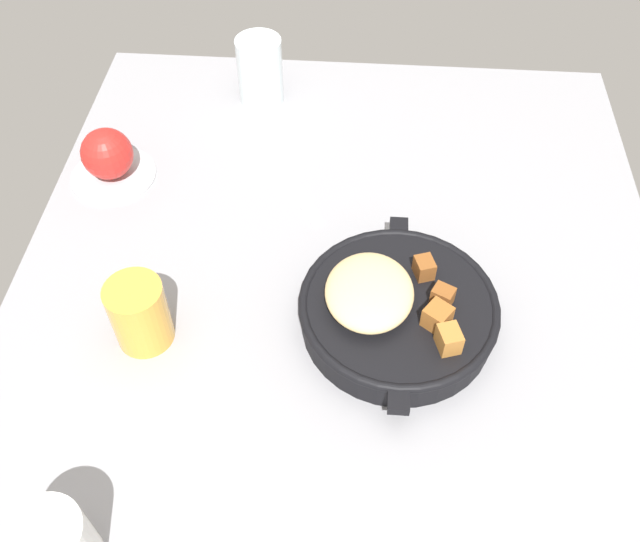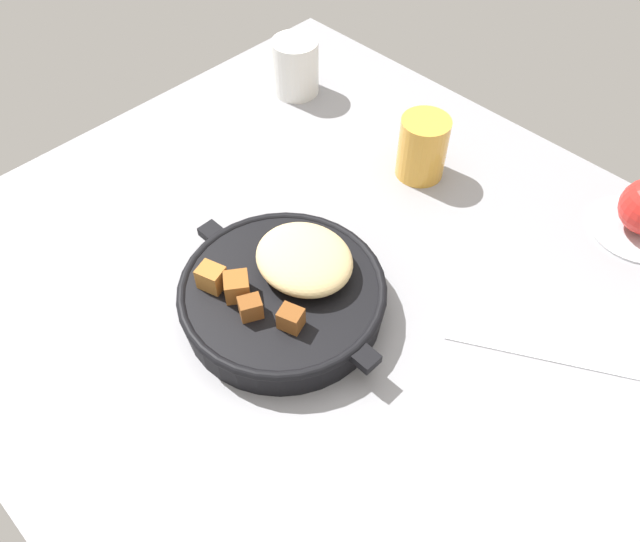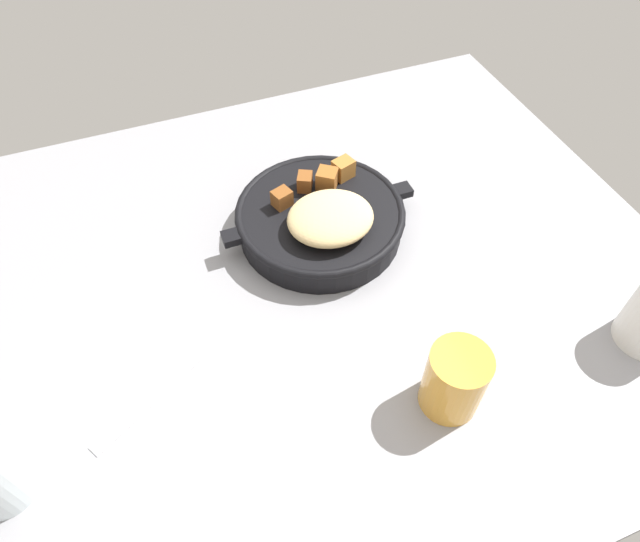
# 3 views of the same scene
# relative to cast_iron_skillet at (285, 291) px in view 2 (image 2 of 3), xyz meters

# --- Properties ---
(ground_plane) EXTENTS (1.02, 0.85, 0.02)m
(ground_plane) POSITION_rel_cast_iron_skillet_xyz_m (0.05, 0.07, -0.04)
(ground_plane) COLOR gray
(cast_iron_skillet) EXTENTS (0.29, 0.24, 0.08)m
(cast_iron_skillet) POSITION_rel_cast_iron_skillet_xyz_m (0.00, 0.00, 0.00)
(cast_iron_skillet) COLOR black
(cast_iron_skillet) RESTS_ON ground_plane
(saucer_plate) EXTENTS (0.13, 0.13, 0.01)m
(saucer_plate) POSITION_rel_cast_iron_skillet_xyz_m (0.24, 0.42, -0.03)
(saucer_plate) COLOR #B7BABF
(saucer_plate) RESTS_ON ground_plane
(butter_knife) EXTENTS (0.20, 0.13, 0.00)m
(butter_knife) POSITION_rel_cast_iron_skillet_xyz_m (0.26, 0.16, -0.03)
(butter_knife) COLOR silver
(butter_knife) RESTS_ON ground_plane
(white_creamer_pitcher) EXTENTS (0.07, 0.07, 0.09)m
(white_creamer_pitcher) POSITION_rel_cast_iron_skillet_xyz_m (-0.31, 0.32, 0.01)
(white_creamer_pitcher) COLOR white
(white_creamer_pitcher) RESTS_ON ground_plane
(juice_glass_amber) EXTENTS (0.07, 0.07, 0.09)m
(juice_glass_amber) POSITION_rel_cast_iron_skillet_xyz_m (-0.04, 0.30, 0.01)
(juice_glass_amber) COLOR gold
(juice_glass_amber) RESTS_ON ground_plane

